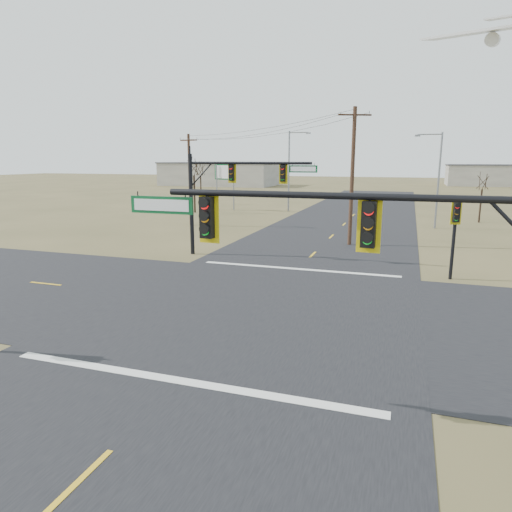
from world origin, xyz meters
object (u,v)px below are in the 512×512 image
(streetlight_a, at_px, (437,175))
(mast_arm_near, at_px, (368,245))
(utility_pole_far, at_px, (190,179))
(mast_arm_far, at_px, (232,183))
(bare_tree_b, at_px, (200,168))
(utility_pole_near, at_px, (352,175))
(bare_tree_c, at_px, (483,181))
(pedestal_signal_ne, at_px, (455,222))
(streetlight_c, at_px, (291,167))
(highway_sign, at_px, (225,178))
(bare_tree_a, at_px, (194,166))

(streetlight_a, bearing_deg, mast_arm_near, -101.02)
(mast_arm_near, distance_m, utility_pole_far, 36.47)
(mast_arm_far, xyz_separation_m, bare_tree_b, (-18.07, 33.44, 0.24))
(utility_pole_near, bearing_deg, bare_tree_c, 56.72)
(streetlight_a, bearing_deg, pedestal_signal_ne, -95.71)
(pedestal_signal_ne, relative_size, bare_tree_b, 0.68)
(utility_pole_far, relative_size, bare_tree_b, 1.37)
(streetlight_c, bearing_deg, highway_sign, -149.06)
(utility_pole_near, distance_m, bare_tree_a, 26.59)
(bare_tree_b, distance_m, bare_tree_c, 37.55)
(highway_sign, bearing_deg, pedestal_signal_ne, -36.86)
(pedestal_signal_ne, distance_m, highway_sign, 38.31)
(highway_sign, xyz_separation_m, bare_tree_b, (-6.51, 6.43, 1.03))
(pedestal_signal_ne, relative_size, streetlight_a, 0.49)
(streetlight_a, relative_size, streetlight_c, 0.90)
(utility_pole_far, relative_size, bare_tree_a, 1.24)
(utility_pole_near, relative_size, streetlight_a, 1.15)
(mast_arm_near, relative_size, bare_tree_a, 1.44)
(utility_pole_near, distance_m, utility_pole_far, 17.47)
(streetlight_a, relative_size, bare_tree_c, 1.62)
(utility_pole_far, bearing_deg, highway_sign, 98.28)
(streetlight_c, xyz_separation_m, bare_tree_a, (-10.89, -5.27, 0.10))
(bare_tree_b, bearing_deg, pedestal_signal_ne, -48.07)
(mast_arm_near, height_order, utility_pole_far, utility_pole_far)
(streetlight_a, bearing_deg, streetlight_c, 143.11)
(utility_pole_far, bearing_deg, pedestal_signal_ne, -32.29)
(bare_tree_a, bearing_deg, streetlight_c, 25.83)
(highway_sign, relative_size, bare_tree_c, 1.07)
(bare_tree_a, bearing_deg, mast_arm_far, -58.67)
(bare_tree_a, relative_size, bare_tree_b, 1.10)
(pedestal_signal_ne, distance_m, utility_pole_far, 27.37)
(pedestal_signal_ne, relative_size, utility_pole_near, 0.43)
(streetlight_c, relative_size, bare_tree_c, 1.80)
(bare_tree_a, bearing_deg, mast_arm_near, -59.23)
(pedestal_signal_ne, height_order, streetlight_c, streetlight_c)
(highway_sign, distance_m, streetlight_a, 26.53)
(utility_pole_near, distance_m, highway_sign, 27.32)
(utility_pole_far, bearing_deg, utility_pole_near, -19.26)
(utility_pole_far, xyz_separation_m, highway_sign, (-2.07, 14.25, -0.47))
(highway_sign, relative_size, streetlight_a, 0.66)
(mast_arm_near, distance_m, bare_tree_a, 47.77)
(utility_pole_far, distance_m, streetlight_c, 16.92)
(highway_sign, height_order, bare_tree_c, highway_sign)
(pedestal_signal_ne, distance_m, bare_tree_a, 37.43)
(utility_pole_near, distance_m, streetlight_a, 13.16)
(mast_arm_near, xyz_separation_m, streetlight_c, (-13.55, 46.30, 0.98))
(streetlight_c, bearing_deg, bare_tree_b, -177.42)
(mast_arm_near, bearing_deg, utility_pole_far, 126.21)
(mast_arm_far, height_order, utility_pole_far, utility_pole_far)
(mast_arm_far, relative_size, bare_tree_a, 1.23)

